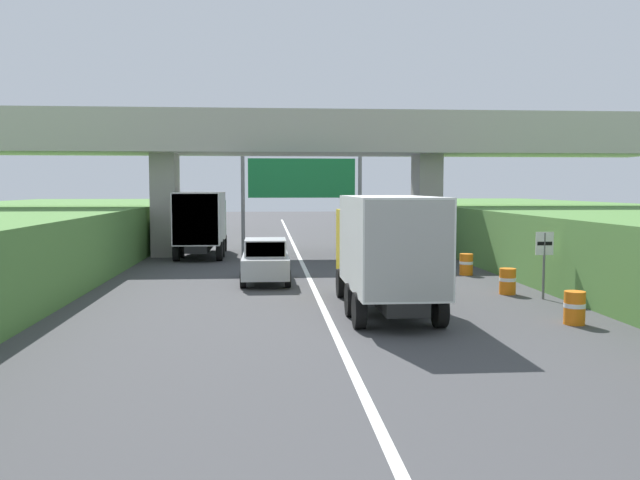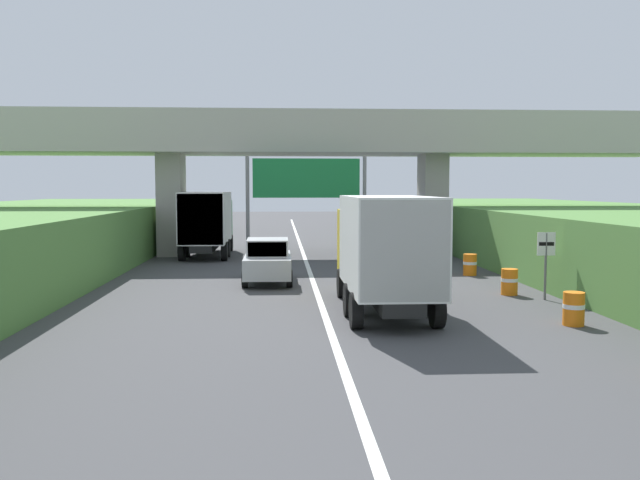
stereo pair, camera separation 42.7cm
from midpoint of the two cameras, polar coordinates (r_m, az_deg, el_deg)
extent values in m
cube|color=white|center=(30.31, -0.55, -2.51)|extent=(0.20, 94.53, 0.01)
cube|color=#ADA89E|center=(36.97, -1.09, 8.12)|extent=(40.00, 4.80, 1.10)
cube|color=#ADA89E|center=(34.85, -0.94, 10.15)|extent=(40.00, 0.36, 1.10)
cube|color=#ADA89E|center=(39.27, -1.22, 9.51)|extent=(40.00, 0.36, 1.10)
cube|color=#9F9A91|center=(37.31, -12.14, 2.92)|extent=(1.30, 2.20, 5.49)
cube|color=#9F9A91|center=(37.88, 9.81, 2.98)|extent=(1.30, 2.20, 5.49)
cylinder|color=slate|center=(32.82, -5.77, 2.54)|extent=(0.18, 0.18, 5.19)
cylinder|color=slate|center=(33.08, 4.15, 2.57)|extent=(0.18, 0.18, 5.19)
cube|color=#167238|center=(32.81, -0.79, 5.26)|extent=(5.20, 0.12, 1.90)
cube|color=white|center=(32.80, -0.79, 5.26)|extent=(4.89, 0.01, 1.67)
cylinder|color=slate|center=(23.33, 19.05, -2.14)|extent=(0.08, 0.08, 2.20)
cube|color=white|center=(23.24, 19.11, -0.31)|extent=(0.60, 0.03, 0.76)
cube|color=black|center=(23.23, 19.13, -0.31)|extent=(0.50, 0.01, 0.12)
cube|color=black|center=(36.80, -9.10, -0.30)|extent=(1.10, 7.30, 0.36)
cube|color=#236B38|center=(39.30, -8.75, 1.80)|extent=(2.10, 2.10, 2.10)
cube|color=#2D3842|center=(40.30, -8.62, 2.29)|extent=(1.89, 0.06, 0.90)
cube|color=silver|center=(35.66, -9.30, 1.93)|extent=(2.30, 5.20, 2.60)
cube|color=#A8A8A4|center=(33.10, -9.76, 1.73)|extent=(2.21, 0.04, 2.50)
cylinder|color=black|center=(39.49, -10.13, -0.26)|extent=(0.30, 0.96, 0.96)
cylinder|color=black|center=(39.31, -7.32, -0.24)|extent=(0.30, 0.96, 0.96)
cylinder|color=black|center=(34.49, -11.28, -0.95)|extent=(0.30, 0.96, 0.96)
cylinder|color=black|center=(34.26, -7.73, -0.94)|extent=(0.30, 0.96, 0.96)
cylinder|color=black|center=(36.15, -10.91, -0.70)|extent=(0.30, 0.96, 0.96)
cylinder|color=black|center=(35.94, -7.53, -0.69)|extent=(0.30, 0.96, 0.96)
cube|color=black|center=(20.24, 5.91, -4.16)|extent=(1.10, 7.30, 0.36)
cube|color=gold|center=(22.65, 4.87, -0.10)|extent=(2.10, 2.10, 2.10)
cube|color=#2D3842|center=(23.64, 4.52, 0.82)|extent=(1.89, 0.06, 0.90)
cube|color=silver|center=(19.04, 6.46, -0.22)|extent=(2.30, 5.20, 2.60)
cube|color=#A8A8A4|center=(16.51, 7.98, -0.95)|extent=(2.21, 0.04, 2.50)
cylinder|color=black|center=(22.69, 2.42, -3.66)|extent=(0.30, 0.96, 0.96)
cylinder|color=black|center=(22.96, 7.25, -3.59)|extent=(0.30, 0.96, 0.96)
cylinder|color=black|center=(17.69, 3.77, -5.98)|extent=(0.30, 0.96, 0.96)
cylinder|color=black|center=(18.08, 10.55, -5.82)|extent=(0.30, 0.96, 0.96)
cylinder|color=black|center=(19.35, 3.14, -5.08)|extent=(0.30, 0.96, 0.96)
cylinder|color=black|center=(19.70, 9.36, -4.96)|extent=(0.30, 0.96, 0.96)
cube|color=#233D9E|center=(35.87, 7.04, -0.34)|extent=(1.76, 4.10, 0.76)
cube|color=#233D9E|center=(35.67, 7.09, 0.76)|extent=(1.56, 1.90, 0.64)
cube|color=#2D3842|center=(34.77, 7.37, 0.66)|extent=(1.44, 0.06, 0.54)
cylinder|color=black|center=(37.01, 5.43, -0.77)|extent=(0.22, 0.64, 0.64)
cylinder|color=black|center=(37.30, 7.92, -0.75)|extent=(0.22, 0.64, 0.64)
cylinder|color=black|center=(34.52, 6.07, -1.15)|extent=(0.22, 0.64, 0.64)
cylinder|color=black|center=(34.82, 8.74, -1.13)|extent=(0.22, 0.64, 0.64)
cube|color=#B2B5B7|center=(26.11, -3.98, -2.11)|extent=(1.76, 4.10, 0.76)
cube|color=#B2B5B7|center=(25.89, -3.99, -0.61)|extent=(1.56, 1.90, 0.64)
cube|color=#2D3842|center=(24.98, -4.01, -0.79)|extent=(1.44, 0.06, 0.54)
cylinder|color=black|center=(27.44, -5.66, -2.60)|extent=(0.22, 0.64, 0.64)
cylinder|color=black|center=(27.42, -2.23, -2.59)|extent=(0.22, 0.64, 0.64)
cylinder|color=black|center=(24.92, -5.89, -3.32)|extent=(0.22, 0.64, 0.64)
cylinder|color=black|center=(24.90, -2.11, -3.30)|extent=(0.22, 0.64, 0.64)
cylinder|color=orange|center=(19.39, 21.27, -5.45)|extent=(0.56, 0.56, 0.90)
cylinder|color=white|center=(19.38, 21.28, -5.24)|extent=(0.57, 0.57, 0.12)
cylinder|color=orange|center=(24.12, 16.23, -3.42)|extent=(0.56, 0.56, 0.90)
cylinder|color=white|center=(24.11, 16.23, -3.25)|extent=(0.57, 0.57, 0.12)
cylinder|color=orange|center=(29.01, 12.99, -2.05)|extent=(0.56, 0.56, 0.90)
cylinder|color=white|center=(29.00, 12.99, -1.91)|extent=(0.57, 0.57, 0.12)
camera|label=1|loc=(0.21, -89.44, 0.04)|focal=37.81mm
camera|label=2|loc=(0.21, 90.56, -0.04)|focal=37.81mm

